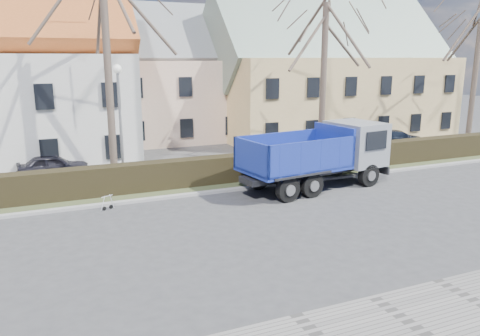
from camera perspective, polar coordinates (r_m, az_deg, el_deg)
name	(u,v)px	position (r m, az deg, el deg)	size (l,w,h in m)	color
ground	(210,232)	(16.67, -3.64, -7.85)	(120.00, 120.00, 0.00)	#373739
curb_far	(175,196)	(20.82, -7.92, -3.43)	(80.00, 0.30, 0.12)	gray
grass_strip	(166,187)	(22.31, -9.02, -2.35)	(80.00, 3.00, 0.10)	#394325
hedge	(167,176)	(21.97, -8.94, -0.98)	(60.00, 0.90, 1.30)	black
building_pink	(170,85)	(35.92, -8.56, 9.96)	(10.80, 8.80, 8.00)	beige
building_yellow	(328,80)	(38.13, 10.68, 10.44)	(18.80, 10.80, 8.50)	tan
tree_1	(107,51)	(23.39, -15.93, 13.59)	(9.20, 9.20, 12.65)	#504237
tree_2	(324,67)	(27.69, 10.18, 12.05)	(8.00, 8.00, 11.00)	#504237
tree_3	(476,70)	(35.71, 26.78, 10.66)	(7.60, 7.60, 10.45)	#504237
dump_truck	(311,157)	(21.97, 8.67, 1.38)	(7.64, 2.84, 3.06)	navy
streetlight	(121,127)	(22.15, -14.34, 4.81)	(0.45, 0.45, 5.79)	gray
cart_frame	(103,203)	(19.59, -16.38, -4.11)	(0.72, 0.41, 0.66)	silver
parked_car_a	(53,166)	(25.86, -21.80, 0.26)	(1.41, 3.50, 1.19)	black
parked_car_b	(398,138)	(34.14, 18.66, 3.44)	(1.61, 3.95, 1.15)	black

